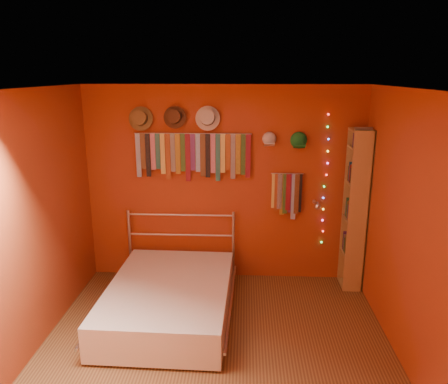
% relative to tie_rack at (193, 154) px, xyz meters
% --- Properties ---
extents(ground, '(3.50, 3.50, 0.00)m').
position_rel_tie_rack_xyz_m(ground, '(0.38, -1.69, -1.67)').
color(ground, '#55341D').
rests_on(ground, ground).
extents(back_wall, '(3.50, 0.02, 2.50)m').
position_rel_tie_rack_xyz_m(back_wall, '(0.38, 0.06, -0.42)').
color(back_wall, maroon).
rests_on(back_wall, ground).
extents(right_wall, '(0.02, 3.50, 2.50)m').
position_rel_tie_rack_xyz_m(right_wall, '(2.13, -1.69, -0.42)').
color(right_wall, maroon).
rests_on(right_wall, ground).
extents(left_wall, '(0.02, 3.50, 2.50)m').
position_rel_tie_rack_xyz_m(left_wall, '(-1.37, -1.69, -0.42)').
color(left_wall, maroon).
rests_on(left_wall, ground).
extents(ceiling, '(3.50, 3.50, 0.02)m').
position_rel_tie_rack_xyz_m(ceiling, '(0.38, -1.69, 0.83)').
color(ceiling, white).
rests_on(ceiling, back_wall).
extents(tie_rack, '(1.45, 0.03, 0.60)m').
position_rel_tie_rack_xyz_m(tie_rack, '(0.00, 0.00, 0.00)').
color(tie_rack, '#B7B7BC').
rests_on(tie_rack, back_wall).
extents(small_tie_rack, '(0.40, 0.03, 0.60)m').
position_rel_tie_rack_xyz_m(small_tie_rack, '(1.17, 0.00, -0.49)').
color(small_tie_rack, '#B7B7BC').
rests_on(small_tie_rack, back_wall).
extents(fedora_olive, '(0.30, 0.16, 0.29)m').
position_rel_tie_rack_xyz_m(fedora_olive, '(-0.64, -0.03, 0.43)').
color(fedora_olive, brown).
rests_on(fedora_olive, back_wall).
extents(fedora_brown, '(0.28, 0.15, 0.27)m').
position_rel_tie_rack_xyz_m(fedora_brown, '(-0.22, -0.03, 0.45)').
color(fedora_brown, '#4D2D1B').
rests_on(fedora_brown, back_wall).
extents(fedora_white, '(0.30, 0.16, 0.29)m').
position_rel_tie_rack_xyz_m(fedora_white, '(0.18, -0.03, 0.44)').
color(fedora_white, beige).
rests_on(fedora_white, back_wall).
extents(cap_white, '(0.17, 0.22, 0.17)m').
position_rel_tie_rack_xyz_m(cap_white, '(0.93, 0.01, 0.19)').
color(cap_white, silver).
rests_on(cap_white, back_wall).
extents(cap_green, '(0.19, 0.24, 0.19)m').
position_rel_tie_rack_xyz_m(cap_green, '(1.29, 0.01, 0.17)').
color(cap_green, '#1A782C').
rests_on(cap_green, back_wall).
extents(fairy_lights, '(0.05, 0.02, 1.66)m').
position_rel_tie_rack_xyz_m(fairy_lights, '(1.64, 0.02, -0.33)').
color(fairy_lights, '#FF3333').
rests_on(fairy_lights, back_wall).
extents(reading_lamp, '(0.08, 0.33, 0.10)m').
position_rel_tie_rack_xyz_m(reading_lamp, '(1.52, -0.19, -0.59)').
color(reading_lamp, '#B7B7BC').
rests_on(reading_lamp, back_wall).
extents(bookshelf, '(0.25, 0.34, 2.00)m').
position_rel_tie_rack_xyz_m(bookshelf, '(2.03, -0.16, -0.65)').
color(bookshelf, '#AB894D').
rests_on(bookshelf, ground).
extents(bed, '(1.44, 1.93, 0.92)m').
position_rel_tie_rack_xyz_m(bed, '(-0.17, -1.00, -1.45)').
color(bed, '#B7B7BC').
rests_on(bed, ground).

